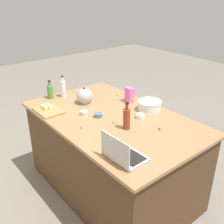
% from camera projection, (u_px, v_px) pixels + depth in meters
% --- Properties ---
extents(ground_plane, '(12.00, 12.00, 0.00)m').
position_uv_depth(ground_plane, '(112.00, 187.00, 3.04)').
color(ground_plane, slate).
extents(island_counter, '(1.84, 1.13, 0.90)m').
position_uv_depth(island_counter, '(112.00, 154.00, 2.84)').
color(island_counter, '#4C331E').
rests_on(island_counter, ground).
extents(laptop, '(0.32, 0.24, 0.22)m').
position_uv_depth(laptop, '(123.00, 154.00, 1.98)').
color(laptop, '#B7B7BC').
rests_on(laptop, island_counter).
extents(mixing_bowl_large, '(0.25, 0.25, 0.11)m').
position_uv_depth(mixing_bowl_large, '(150.00, 105.00, 2.76)').
color(mixing_bowl_large, white).
rests_on(mixing_bowl_large, island_counter).
extents(bottle_vinegar, '(0.06, 0.06, 0.25)m').
position_uv_depth(bottle_vinegar, '(63.00, 88.00, 3.09)').
color(bottle_vinegar, white).
rests_on(bottle_vinegar, island_counter).
extents(bottle_soy, '(0.06, 0.06, 0.26)m').
position_uv_depth(bottle_soy, '(127.00, 118.00, 2.38)').
color(bottle_soy, maroon).
rests_on(bottle_soy, island_counter).
extents(bottle_olive, '(0.07, 0.07, 0.21)m').
position_uv_depth(bottle_olive, '(50.00, 91.00, 3.05)').
color(bottle_olive, '#4C8C38').
rests_on(bottle_olive, island_counter).
extents(kettle, '(0.21, 0.18, 0.20)m').
position_uv_depth(kettle, '(85.00, 96.00, 2.93)').
color(kettle, '#ADADB2').
rests_on(kettle, island_counter).
extents(cutting_board, '(0.32, 0.23, 0.02)m').
position_uv_depth(cutting_board, '(49.00, 111.00, 2.76)').
color(cutting_board, '#AD7F4C').
rests_on(cutting_board, island_counter).
extents(butter_stick_left, '(0.11, 0.04, 0.04)m').
position_uv_depth(butter_stick_left, '(49.00, 106.00, 2.79)').
color(butter_stick_left, '#F4E58C').
rests_on(butter_stick_left, cutting_board).
extents(butter_stick_right, '(0.11, 0.04, 0.04)m').
position_uv_depth(butter_stick_right, '(44.00, 107.00, 2.77)').
color(butter_stick_right, '#F4E58C').
rests_on(butter_stick_right, cutting_board).
extents(ramekin_small, '(0.08, 0.08, 0.04)m').
position_uv_depth(ramekin_small, '(84.00, 113.00, 2.69)').
color(ramekin_small, beige).
rests_on(ramekin_small, island_counter).
extents(ramekin_medium, '(0.08, 0.08, 0.04)m').
position_uv_depth(ramekin_medium, '(98.00, 115.00, 2.64)').
color(ramekin_medium, slate).
rests_on(ramekin_medium, island_counter).
extents(ramekin_wide, '(0.08, 0.08, 0.04)m').
position_uv_depth(ramekin_wide, '(140.00, 116.00, 2.61)').
color(ramekin_wide, white).
rests_on(ramekin_wide, island_counter).
extents(candy_bag, '(0.09, 0.06, 0.17)m').
position_uv_depth(candy_bag, '(129.00, 95.00, 2.95)').
color(candy_bag, pink).
rests_on(candy_bag, island_counter).
extents(candy_0, '(0.02, 0.02, 0.02)m').
position_uv_depth(candy_0, '(77.00, 93.00, 3.21)').
color(candy_0, green).
rests_on(candy_0, island_counter).
extents(candy_1, '(0.02, 0.02, 0.02)m').
position_uv_depth(candy_1, '(159.00, 129.00, 2.40)').
color(candy_1, red).
rests_on(candy_1, island_counter).
extents(candy_2, '(0.02, 0.02, 0.02)m').
position_uv_depth(candy_2, '(117.00, 95.00, 3.17)').
color(candy_2, yellow).
rests_on(candy_2, island_counter).
extents(candy_3, '(0.02, 0.02, 0.02)m').
position_uv_depth(candy_3, '(127.00, 110.00, 2.78)').
color(candy_3, yellow).
rests_on(candy_3, island_counter).
extents(candy_4, '(0.02, 0.02, 0.02)m').
position_uv_depth(candy_4, '(81.00, 128.00, 2.43)').
color(candy_4, '#CC3399').
rests_on(candy_4, island_counter).
extents(candy_5, '(0.02, 0.02, 0.02)m').
position_uv_depth(candy_5, '(113.00, 122.00, 2.52)').
color(candy_5, orange).
rests_on(candy_5, island_counter).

